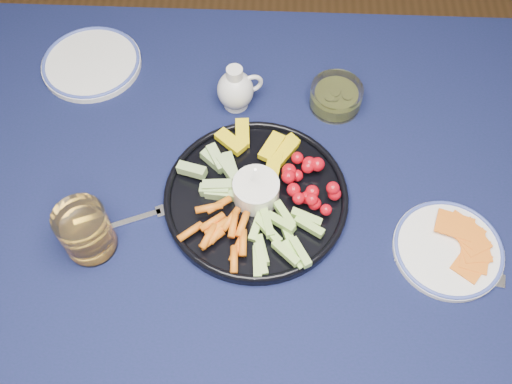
{
  "coord_description": "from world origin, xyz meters",
  "views": [
    {
      "loc": [
        -0.06,
        -0.48,
        1.64
      ],
      "look_at": [
        -0.09,
        0.04,
        0.78
      ],
      "focal_mm": 40.0,
      "sensor_mm": 36.0,
      "label": 1
    }
  ],
  "objects_px": {
    "cheese_plate": "(449,248)",
    "side_plate_extra": "(91,63)",
    "dining_table": "(300,242)",
    "juice_tumbler": "(87,233)",
    "creamer_pitcher": "(236,90)",
    "pickle_bowl": "(336,97)",
    "crudite_platter": "(255,195)"
  },
  "relations": [
    {
      "from": "juice_tumbler",
      "to": "cheese_plate",
      "type": "bearing_deg",
      "value": 1.34
    },
    {
      "from": "dining_table",
      "to": "side_plate_extra",
      "type": "distance_m",
      "value": 0.57
    },
    {
      "from": "dining_table",
      "to": "cheese_plate",
      "type": "relative_size",
      "value": 8.87
    },
    {
      "from": "creamer_pitcher",
      "to": "juice_tumbler",
      "type": "relative_size",
      "value": 0.97
    },
    {
      "from": "side_plate_extra",
      "to": "pickle_bowl",
      "type": "bearing_deg",
      "value": -9.29
    },
    {
      "from": "dining_table",
      "to": "creamer_pitcher",
      "type": "height_order",
      "value": "creamer_pitcher"
    },
    {
      "from": "pickle_bowl",
      "to": "side_plate_extra",
      "type": "relative_size",
      "value": 0.5
    },
    {
      "from": "creamer_pitcher",
      "to": "dining_table",
      "type": "bearing_deg",
      "value": -62.55
    },
    {
      "from": "pickle_bowl",
      "to": "cheese_plate",
      "type": "height_order",
      "value": "pickle_bowl"
    },
    {
      "from": "dining_table",
      "to": "cheese_plate",
      "type": "bearing_deg",
      "value": -11.27
    },
    {
      "from": "pickle_bowl",
      "to": "side_plate_extra",
      "type": "distance_m",
      "value": 0.51
    },
    {
      "from": "pickle_bowl",
      "to": "cheese_plate",
      "type": "xyz_separation_m",
      "value": [
        0.18,
        -0.32,
        -0.01
      ]
    },
    {
      "from": "crudite_platter",
      "to": "cheese_plate",
      "type": "distance_m",
      "value": 0.35
    },
    {
      "from": "cheese_plate",
      "to": "side_plate_extra",
      "type": "relative_size",
      "value": 0.91
    },
    {
      "from": "juice_tumbler",
      "to": "side_plate_extra",
      "type": "bearing_deg",
      "value": 101.01
    },
    {
      "from": "crudite_platter",
      "to": "side_plate_extra",
      "type": "distance_m",
      "value": 0.47
    },
    {
      "from": "creamer_pitcher",
      "to": "juice_tumbler",
      "type": "height_order",
      "value": "juice_tumbler"
    },
    {
      "from": "cheese_plate",
      "to": "juice_tumbler",
      "type": "distance_m",
      "value": 0.61
    },
    {
      "from": "crudite_platter",
      "to": "creamer_pitcher",
      "type": "relative_size",
      "value": 3.31
    },
    {
      "from": "creamer_pitcher",
      "to": "juice_tumbler",
      "type": "bearing_deg",
      "value": -125.32
    },
    {
      "from": "dining_table",
      "to": "creamer_pitcher",
      "type": "relative_size",
      "value": 16.66
    },
    {
      "from": "pickle_bowl",
      "to": "creamer_pitcher",
      "type": "bearing_deg",
      "value": -177.99
    },
    {
      "from": "dining_table",
      "to": "side_plate_extra",
      "type": "xyz_separation_m",
      "value": [
        -0.45,
        0.35,
        0.1
      ]
    },
    {
      "from": "creamer_pitcher",
      "to": "pickle_bowl",
      "type": "xyz_separation_m",
      "value": [
        0.2,
        0.01,
        -0.02
      ]
    },
    {
      "from": "crudite_platter",
      "to": "cheese_plate",
      "type": "xyz_separation_m",
      "value": [
        0.34,
        -0.09,
        -0.01
      ]
    },
    {
      "from": "dining_table",
      "to": "pickle_bowl",
      "type": "relative_size",
      "value": 16.16
    },
    {
      "from": "dining_table",
      "to": "cheese_plate",
      "type": "distance_m",
      "value": 0.27
    },
    {
      "from": "pickle_bowl",
      "to": "cheese_plate",
      "type": "bearing_deg",
      "value": -59.77
    },
    {
      "from": "juice_tumbler",
      "to": "side_plate_extra",
      "type": "height_order",
      "value": "juice_tumbler"
    },
    {
      "from": "juice_tumbler",
      "to": "side_plate_extra",
      "type": "xyz_separation_m",
      "value": [
        -0.08,
        0.41,
        -0.04
      ]
    },
    {
      "from": "creamer_pitcher",
      "to": "side_plate_extra",
      "type": "distance_m",
      "value": 0.32
    },
    {
      "from": "crudite_platter",
      "to": "pickle_bowl",
      "type": "xyz_separation_m",
      "value": [
        0.15,
        0.23,
        0.0
      ]
    }
  ]
}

